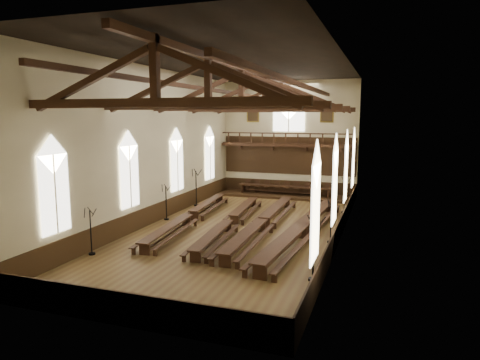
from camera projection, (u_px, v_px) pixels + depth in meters
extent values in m
plane|color=brown|center=(242.00, 229.00, 26.40)|extent=(26.00, 26.00, 0.00)
plane|color=beige|center=(289.00, 138.00, 37.82)|extent=(12.00, 0.00, 12.00)
plane|color=beige|center=(110.00, 177.00, 13.50)|extent=(12.00, 0.00, 12.00)
plane|color=beige|center=(154.00, 146.00, 27.59)|extent=(0.00, 26.00, 26.00)
plane|color=beige|center=(344.00, 151.00, 23.73)|extent=(0.00, 26.00, 26.00)
plane|color=black|center=(242.00, 63.00, 24.92)|extent=(26.00, 26.00, 0.00)
cube|color=#34220F|center=(288.00, 187.00, 38.43)|extent=(11.90, 0.08, 1.20)
cube|color=#34220F|center=(116.00, 308.00, 14.19)|extent=(11.90, 0.08, 1.20)
cube|color=#34220F|center=(156.00, 213.00, 28.22)|extent=(0.08, 25.90, 1.20)
cube|color=#34220F|center=(340.00, 228.00, 24.39)|extent=(0.08, 25.90, 1.20)
cube|color=white|center=(55.00, 194.00, 19.37)|extent=(0.05, 1.80, 3.60)
cube|color=white|center=(52.00, 155.00, 19.11)|extent=(0.05, 1.80, 1.80)
cylinder|color=beige|center=(56.00, 194.00, 19.36)|extent=(0.08, 0.08, 3.60)
cube|color=white|center=(130.00, 177.00, 24.98)|extent=(0.05, 1.80, 3.60)
cube|color=white|center=(128.00, 146.00, 24.72)|extent=(0.05, 1.80, 1.80)
cylinder|color=beige|center=(130.00, 177.00, 24.97)|extent=(0.08, 0.08, 3.60)
cube|color=white|center=(177.00, 166.00, 30.60)|extent=(0.05, 1.80, 3.60)
cube|color=white|center=(177.00, 140.00, 30.33)|extent=(0.05, 1.80, 1.80)
cylinder|color=beige|center=(178.00, 166.00, 30.58)|extent=(0.08, 0.08, 3.60)
cube|color=white|center=(210.00, 158.00, 36.21)|extent=(0.05, 1.80, 3.60)
cube|color=white|center=(210.00, 137.00, 35.94)|extent=(0.05, 1.80, 1.80)
cylinder|color=beige|center=(210.00, 158.00, 36.20)|extent=(0.08, 0.08, 3.60)
cube|color=white|center=(315.00, 213.00, 15.58)|extent=(0.05, 1.80, 3.60)
cube|color=white|center=(317.00, 164.00, 15.31)|extent=(0.05, 1.80, 1.80)
cylinder|color=beige|center=(314.00, 213.00, 15.59)|extent=(0.08, 0.08, 3.60)
cube|color=white|center=(335.00, 188.00, 21.19)|extent=(0.05, 1.80, 3.60)
cube|color=white|center=(336.00, 151.00, 20.93)|extent=(0.05, 1.80, 1.80)
cylinder|color=beige|center=(334.00, 187.00, 21.21)|extent=(0.08, 0.08, 3.60)
cube|color=white|center=(346.00, 173.00, 26.81)|extent=(0.05, 1.80, 3.60)
cube|color=white|center=(347.00, 144.00, 26.54)|extent=(0.05, 1.80, 1.80)
cylinder|color=beige|center=(345.00, 173.00, 26.82)|extent=(0.08, 0.08, 3.60)
cube|color=white|center=(353.00, 163.00, 32.42)|extent=(0.05, 1.80, 3.60)
cube|color=white|center=(354.00, 139.00, 32.15)|extent=(0.05, 1.80, 1.80)
cylinder|color=beige|center=(353.00, 163.00, 32.43)|extent=(0.08, 0.08, 3.60)
cube|color=white|center=(289.00, 117.00, 37.46)|extent=(2.80, 0.05, 2.40)
cube|color=white|center=(289.00, 104.00, 37.28)|extent=(2.80, 0.05, 2.80)
cylinder|color=beige|center=(289.00, 117.00, 37.42)|extent=(0.10, 0.10, 2.40)
cube|color=#352010|center=(287.00, 145.00, 37.30)|extent=(11.80, 1.20, 0.20)
cube|color=#34220F|center=(288.00, 155.00, 37.99)|extent=(11.80, 0.10, 3.30)
cube|color=#352010|center=(286.00, 133.00, 36.64)|extent=(11.60, 0.12, 0.10)
cube|color=#352010|center=(286.00, 144.00, 36.77)|extent=(11.60, 0.12, 0.10)
cube|color=#352010|center=(240.00, 147.00, 39.16)|extent=(0.35, 0.40, 0.50)
cube|color=#352010|center=(271.00, 147.00, 38.19)|extent=(0.35, 0.40, 0.50)
cube|color=#352010|center=(305.00, 148.00, 37.23)|extent=(0.35, 0.40, 0.50)
cube|color=#352010|center=(340.00, 149.00, 36.26)|extent=(0.35, 0.40, 0.50)
cube|color=brown|center=(253.00, 114.00, 38.48)|extent=(1.15, 0.06, 1.45)
cube|color=black|center=(253.00, 114.00, 38.45)|extent=(0.95, 0.04, 1.25)
cube|color=brown|center=(327.00, 114.00, 36.36)|extent=(1.15, 0.06, 1.45)
cube|color=black|center=(327.00, 114.00, 36.33)|extent=(0.95, 0.04, 1.25)
cube|color=#352010|center=(156.00, 103.00, 15.95)|extent=(11.70, 0.35, 0.35)
cube|color=#352010|center=(155.00, 67.00, 15.76)|extent=(0.30, 0.30, 2.40)
cube|color=#352010|center=(90.00, 80.00, 16.74)|extent=(5.44, 0.26, 2.40)
cube|color=#352010|center=(228.00, 76.00, 14.89)|extent=(5.44, 0.26, 2.40)
cube|color=#352010|center=(208.00, 106.00, 20.63)|extent=(11.70, 0.35, 0.35)
cube|color=#352010|center=(208.00, 78.00, 20.44)|extent=(0.30, 0.30, 2.40)
cube|color=#352010|center=(155.00, 88.00, 21.42)|extent=(5.44, 0.26, 2.40)
cube|color=#352010|center=(266.00, 85.00, 19.57)|extent=(5.44, 0.26, 2.40)
cube|color=#352010|center=(242.00, 108.00, 25.30)|extent=(11.70, 0.35, 0.35)
cube|color=#352010|center=(242.00, 85.00, 25.11)|extent=(0.30, 0.30, 2.40)
cube|color=#352010|center=(197.00, 93.00, 26.10)|extent=(5.44, 0.26, 2.40)
cube|color=#352010|center=(290.00, 91.00, 24.25)|extent=(5.44, 0.26, 2.40)
cube|color=#352010|center=(264.00, 109.00, 29.98)|extent=(11.70, 0.35, 0.35)
cube|color=#352010|center=(265.00, 90.00, 29.79)|extent=(0.30, 0.30, 2.40)
cube|color=#352010|center=(226.00, 97.00, 30.77)|extent=(5.44, 0.26, 2.40)
cube|color=#352010|center=(306.00, 95.00, 28.92)|extent=(5.44, 0.26, 2.40)
cube|color=#352010|center=(281.00, 110.00, 34.66)|extent=(11.70, 0.35, 0.35)
cube|color=#352010|center=(281.00, 94.00, 34.47)|extent=(0.30, 0.30, 2.40)
cube|color=#352010|center=(247.00, 99.00, 35.45)|extent=(5.44, 0.26, 2.40)
cube|color=#352010|center=(317.00, 98.00, 33.60)|extent=(5.44, 0.26, 2.40)
cube|color=#352010|center=(190.00, 87.00, 26.19)|extent=(0.25, 25.70, 0.25)
cube|color=#352010|center=(298.00, 84.00, 24.03)|extent=(0.25, 25.70, 0.25)
cube|color=#352010|center=(242.00, 68.00, 24.96)|extent=(0.30, 25.70, 0.30)
cube|color=#352010|center=(162.00, 227.00, 24.33)|extent=(1.28, 6.61, 0.08)
cube|color=#352010|center=(133.00, 248.00, 21.61)|extent=(0.56, 0.13, 0.63)
cube|color=#352010|center=(185.00, 221.00, 27.15)|extent=(0.56, 0.13, 0.63)
cube|color=#352010|center=(162.00, 234.00, 24.39)|extent=(0.63, 5.81, 0.08)
cube|color=#352010|center=(152.00, 231.00, 24.50)|extent=(0.89, 6.57, 0.06)
cube|color=#352010|center=(122.00, 250.00, 21.72)|extent=(0.22, 0.09, 0.37)
cube|color=#352010|center=(177.00, 222.00, 27.34)|extent=(0.22, 0.09, 0.37)
cube|color=#352010|center=(171.00, 232.00, 24.23)|extent=(0.89, 6.57, 0.06)
cube|color=#352010|center=(143.00, 251.00, 21.45)|extent=(0.22, 0.09, 0.37)
cube|color=#352010|center=(194.00, 223.00, 27.08)|extent=(0.22, 0.09, 0.37)
cube|color=#352010|center=(212.00, 202.00, 31.25)|extent=(1.28, 6.61, 0.08)
cube|color=#352010|center=(195.00, 216.00, 28.53)|extent=(0.56, 0.13, 0.63)
cube|color=#352010|center=(226.00, 200.00, 34.07)|extent=(0.56, 0.13, 0.63)
cube|color=#352010|center=(212.00, 208.00, 31.31)|extent=(0.63, 5.81, 0.08)
cube|color=#352010|center=(204.00, 206.00, 31.42)|extent=(0.89, 6.57, 0.06)
cube|color=#352010|center=(186.00, 217.00, 28.64)|extent=(0.22, 0.09, 0.37)
cube|color=#352010|center=(219.00, 201.00, 34.27)|extent=(0.22, 0.09, 0.37)
cube|color=#352010|center=(220.00, 206.00, 31.15)|extent=(0.89, 6.57, 0.06)
cube|color=#352010|center=(203.00, 218.00, 28.37)|extent=(0.22, 0.09, 0.37)
cube|color=#352010|center=(234.00, 202.00, 34.00)|extent=(0.22, 0.09, 0.37)
cube|color=#352010|center=(207.00, 233.00, 23.10)|extent=(1.21, 6.33, 0.07)
cube|color=#352010|center=(183.00, 255.00, 20.49)|extent=(0.54, 0.12, 0.60)
cube|color=#352010|center=(225.00, 227.00, 25.80)|extent=(0.54, 0.12, 0.60)
cube|color=#352010|center=(207.00, 241.00, 23.16)|extent=(0.59, 5.56, 0.07)
cube|color=#352010|center=(197.00, 237.00, 23.26)|extent=(0.83, 6.30, 0.05)
cube|color=#352010|center=(172.00, 257.00, 20.60)|extent=(0.21, 0.08, 0.35)
cube|color=#352010|center=(217.00, 228.00, 25.99)|extent=(0.21, 0.08, 0.35)
cube|color=#352010|center=(217.00, 239.00, 23.00)|extent=(0.83, 6.30, 0.05)
cube|color=#352010|center=(194.00, 259.00, 20.34)|extent=(0.21, 0.08, 0.35)
cube|color=#352010|center=(235.00, 229.00, 25.73)|extent=(0.21, 0.08, 0.35)
cube|color=#352010|center=(249.00, 206.00, 30.02)|extent=(1.21, 6.33, 0.07)
cube|color=#352010|center=(235.00, 220.00, 27.42)|extent=(0.54, 0.12, 0.60)
cube|color=#352010|center=(260.00, 203.00, 32.72)|extent=(0.54, 0.12, 0.60)
cube|color=#352010|center=(248.00, 212.00, 30.08)|extent=(0.59, 5.56, 0.07)
cube|color=#352010|center=(241.00, 210.00, 30.19)|extent=(0.83, 6.30, 0.05)
cube|color=#352010|center=(226.00, 222.00, 27.52)|extent=(0.21, 0.08, 0.35)
cube|color=#352010|center=(253.00, 204.00, 32.91)|extent=(0.21, 0.08, 0.35)
cube|color=#352010|center=(256.00, 210.00, 29.93)|extent=(0.83, 6.30, 0.05)
cube|color=#352010|center=(243.00, 223.00, 27.26)|extent=(0.21, 0.08, 0.35)
cube|color=#352010|center=(267.00, 205.00, 32.65)|extent=(0.21, 0.08, 0.35)
cube|color=#352010|center=(244.00, 234.00, 22.59)|extent=(0.86, 7.07, 0.08)
cube|color=#352010|center=(222.00, 260.00, 19.67)|extent=(0.60, 0.09, 0.68)
cube|color=#352010|center=(260.00, 227.00, 25.61)|extent=(0.60, 0.09, 0.68)
cube|color=#352010|center=(244.00, 243.00, 22.66)|extent=(0.21, 6.25, 0.08)
cube|color=#352010|center=(233.00, 239.00, 22.82)|extent=(0.43, 7.06, 0.06)
cube|color=#352010|center=(209.00, 262.00, 19.84)|extent=(0.23, 0.08, 0.39)
cube|color=#352010|center=(251.00, 228.00, 25.87)|extent=(0.23, 0.08, 0.39)
cube|color=#352010|center=(255.00, 241.00, 22.44)|extent=(0.43, 7.06, 0.06)
cube|color=#352010|center=(234.00, 265.00, 19.46)|extent=(0.23, 0.08, 0.39)
cube|color=#352010|center=(271.00, 230.00, 25.49)|extent=(0.23, 0.08, 0.39)
cube|color=#352010|center=(278.00, 207.00, 29.51)|extent=(0.86, 7.07, 0.08)
cube|color=#352010|center=(265.00, 223.00, 26.60)|extent=(0.60, 0.09, 0.68)
cube|color=#352010|center=(288.00, 203.00, 32.54)|extent=(0.60, 0.09, 0.68)
cube|color=#352010|center=(277.00, 213.00, 29.58)|extent=(0.21, 6.25, 0.08)
cube|color=#352010|center=(269.00, 210.00, 29.74)|extent=(0.43, 7.06, 0.06)
cube|color=#352010|center=(255.00, 224.00, 26.76)|extent=(0.23, 0.08, 0.39)
cube|color=#352010|center=(280.00, 204.00, 32.79)|extent=(0.23, 0.08, 0.39)
cube|color=#352010|center=(286.00, 211.00, 29.37)|extent=(0.43, 7.06, 0.06)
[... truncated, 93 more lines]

